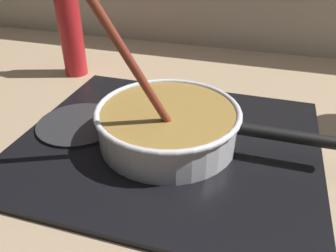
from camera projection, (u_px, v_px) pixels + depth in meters
name	position (u px, v px, depth m)	size (l,w,h in m)	color
ground	(142.00, 226.00, 0.51)	(2.40, 1.60, 0.04)	#9E8466
hob_plate	(168.00, 143.00, 0.65)	(0.56, 0.48, 0.01)	black
burner_ring	(168.00, 139.00, 0.64)	(0.16, 0.16, 0.01)	#592D0C
spare_burner	(79.00, 124.00, 0.69)	(0.17, 0.17, 0.01)	#262628
cooking_pan	(169.00, 124.00, 0.62)	(0.43, 0.27, 0.32)	silver
oil_bottle	(71.00, 31.00, 0.89)	(0.06, 0.06, 0.27)	red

